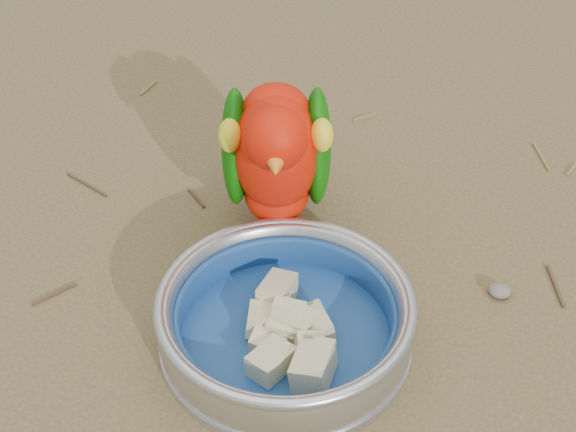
% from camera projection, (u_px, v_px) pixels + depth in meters
% --- Properties ---
extents(ground, '(60.00, 60.00, 0.00)m').
position_uv_depth(ground, '(313.00, 347.00, 0.85)').
color(ground, brown).
extents(food_bowl, '(0.24, 0.24, 0.02)m').
position_uv_depth(food_bowl, '(286.00, 339.00, 0.85)').
color(food_bowl, '#B2B2BA').
rests_on(food_bowl, ground).
extents(bowl_wall, '(0.24, 0.24, 0.04)m').
position_uv_depth(bowl_wall, '(286.00, 317.00, 0.83)').
color(bowl_wall, '#B2B2BA').
rests_on(bowl_wall, food_bowl).
extents(fruit_wedges, '(0.15, 0.15, 0.03)m').
position_uv_depth(fruit_wedges, '(286.00, 322.00, 0.83)').
color(fruit_wedges, '#C6BB8D').
rests_on(fruit_wedges, food_bowl).
extents(lory_parrot, '(0.20, 0.27, 0.19)m').
position_uv_depth(lory_parrot, '(276.00, 165.00, 0.91)').
color(lory_parrot, red).
rests_on(lory_parrot, ground).
extents(ground_debris, '(0.90, 0.80, 0.01)m').
position_uv_depth(ground_debris, '(293.00, 290.00, 0.91)').
color(ground_debris, olive).
rests_on(ground_debris, ground).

